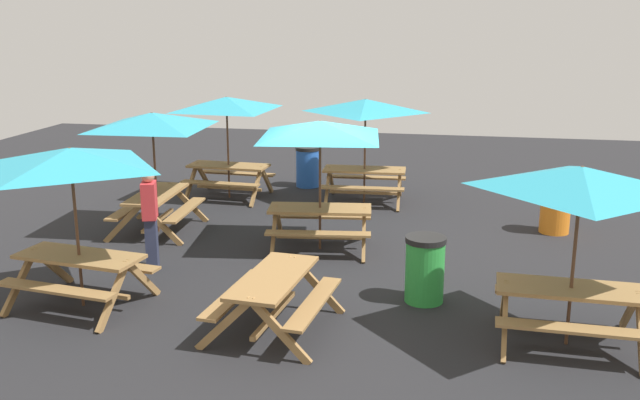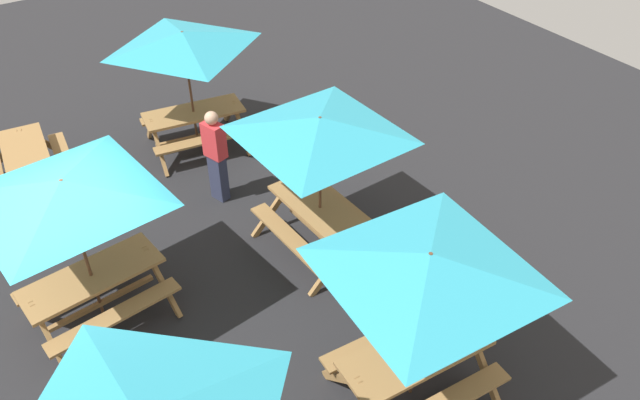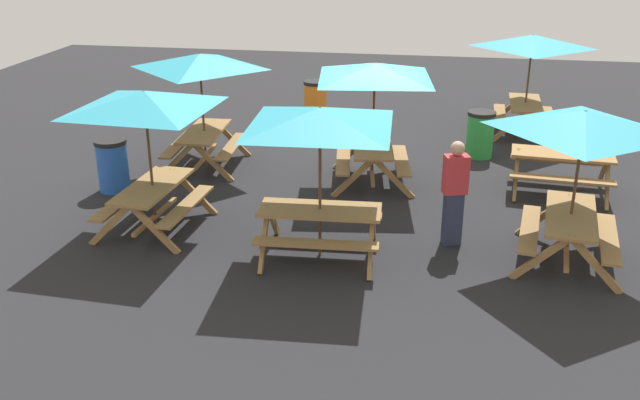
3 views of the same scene
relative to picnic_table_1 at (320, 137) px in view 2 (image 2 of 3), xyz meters
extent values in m
plane|color=#232326|center=(-3.57, 0.33, -1.99)|extent=(26.15, 26.15, 0.00)
cube|color=olive|center=(0.00, 0.00, -1.25)|extent=(0.79, 1.83, 0.05)
cube|color=olive|center=(0.55, 0.03, -1.54)|extent=(0.35, 1.81, 0.04)
cube|color=olive|center=(-0.55, -0.03, -1.54)|extent=(0.35, 1.81, 0.04)
cube|color=olive|center=(0.40, -0.76, -1.62)|extent=(0.80, 0.10, 0.81)
cube|color=olive|center=(-0.32, -0.80, -1.62)|extent=(0.80, 0.10, 0.81)
cube|color=olive|center=(0.32, 0.80, -1.62)|extent=(0.80, 0.10, 0.81)
cube|color=olive|center=(-0.40, 0.76, -1.62)|extent=(0.80, 0.10, 0.81)
cube|color=olive|center=(0.00, 0.00, -1.77)|extent=(0.15, 1.56, 0.06)
cylinder|color=brown|center=(0.00, 0.00, -0.84)|extent=(0.04, 0.04, 2.30)
pyramid|color=teal|center=(0.00, 0.00, 0.17)|extent=(2.82, 2.82, 0.28)
cube|color=olive|center=(-3.27, 0.45, -1.25)|extent=(1.87, 0.92, 0.05)
cube|color=olive|center=(-3.20, -0.10, -1.54)|extent=(1.82, 0.48, 0.04)
cube|color=olive|center=(-3.34, 0.99, -1.54)|extent=(1.82, 0.48, 0.04)
cube|color=olive|center=(-4.00, -0.01, -1.62)|extent=(0.16, 0.80, 0.81)
cube|color=olive|center=(-4.09, 0.71, -1.62)|extent=(0.16, 0.80, 0.81)
cube|color=olive|center=(-2.45, 0.18, -1.62)|extent=(0.16, 0.80, 0.81)
cube|color=olive|center=(-2.54, 0.91, -1.62)|extent=(0.16, 0.80, 0.81)
cube|color=olive|center=(-3.27, 0.45, -1.77)|extent=(1.56, 0.27, 0.06)
cylinder|color=brown|center=(-3.27, 0.45, -0.84)|extent=(0.04, 0.04, 2.30)
pyramid|color=teal|center=(-3.27, 0.45, 0.17)|extent=(2.81, 2.81, 0.28)
cube|color=olive|center=(-3.32, 3.90, -1.25)|extent=(0.86, 1.86, 0.05)
cube|color=olive|center=(-2.78, 3.85, -1.54)|extent=(0.43, 1.82, 0.04)
cube|color=olive|center=(-3.03, 3.09, -1.62)|extent=(0.80, 0.13, 0.81)
cube|color=olive|center=(-3.76, 3.16, -1.62)|extent=(0.80, 0.13, 0.81)
cube|color=olive|center=(-2.89, 4.65, -1.62)|extent=(0.80, 0.13, 0.81)
cube|color=olive|center=(-3.61, 4.72, -1.62)|extent=(0.80, 0.13, 0.81)
cube|color=olive|center=(-3.32, 3.90, -1.77)|extent=(0.22, 1.56, 0.06)
cube|color=olive|center=(-0.42, 3.62, -1.25)|extent=(1.88, 0.95, 0.05)
cube|color=olive|center=(-0.50, 3.08, -1.54)|extent=(1.82, 0.51, 0.04)
cube|color=olive|center=(-0.34, 4.16, -1.54)|extent=(1.82, 0.51, 0.04)
cube|color=olive|center=(-1.24, 3.37, -1.62)|extent=(0.17, 0.80, 0.81)
cube|color=olive|center=(-1.14, 4.09, -1.62)|extent=(0.17, 0.80, 0.81)
cube|color=olive|center=(0.30, 3.15, -1.62)|extent=(0.17, 0.80, 0.81)
cube|color=olive|center=(0.41, 3.87, -1.62)|extent=(0.17, 0.80, 0.81)
cube|color=olive|center=(-0.42, 3.62, -1.77)|extent=(1.55, 0.29, 0.06)
cylinder|color=brown|center=(-0.42, 3.62, -0.84)|extent=(0.04, 0.04, 2.30)
pyramid|color=teal|center=(-0.42, 3.62, 0.17)|extent=(2.26, 2.26, 0.28)
cube|color=olive|center=(-0.51, -2.81, -1.25)|extent=(1.84, 0.80, 0.05)
cube|color=olive|center=(-0.48, -2.26, -1.54)|extent=(1.81, 0.36, 0.04)
cube|color=olive|center=(-1.27, -2.40, -1.62)|extent=(0.11, 0.80, 0.81)
cube|color=olive|center=(0.24, -3.22, -1.62)|extent=(0.11, 0.80, 0.81)
cube|color=olive|center=(0.29, -2.49, -1.62)|extent=(0.11, 0.80, 0.81)
cube|color=olive|center=(-0.51, -2.81, -1.77)|extent=(1.56, 0.16, 0.06)
cylinder|color=brown|center=(-0.51, -2.81, -0.84)|extent=(0.04, 0.04, 2.30)
pyramid|color=teal|center=(-0.51, -2.81, 0.17)|extent=(2.82, 2.82, 0.28)
cube|color=#2D334C|center=(-0.75, 1.95, -1.56)|extent=(0.26, 0.32, 0.85)
cube|color=red|center=(-0.75, 1.95, -0.84)|extent=(0.32, 0.41, 0.60)
sphere|color=tan|center=(-0.75, 1.95, -0.43)|extent=(0.22, 0.22, 0.22)
camera|label=1|loc=(-5.58, 12.33, 2.04)|focal=40.00mm
camera|label=2|loc=(-3.91, -6.02, 4.56)|focal=35.00mm
camera|label=3|loc=(9.54, 1.64, 2.82)|focal=40.00mm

